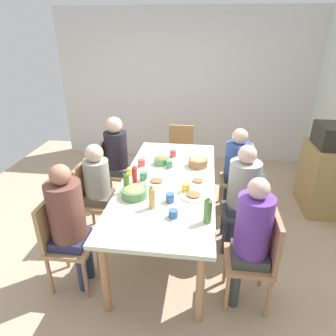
% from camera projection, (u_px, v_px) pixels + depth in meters
% --- Properties ---
extents(ground_plane, '(6.13, 6.13, 0.00)m').
position_uv_depth(ground_plane, '(168.00, 239.00, 3.53)').
color(ground_plane, tan).
extents(wall_left, '(0.12, 4.60, 2.60)m').
position_uv_depth(wall_left, '(187.00, 87.00, 5.33)').
color(wall_left, silver).
rests_on(wall_left, ground_plane).
extents(dining_table, '(2.27, 0.99, 0.77)m').
position_uv_depth(dining_table, '(168.00, 187.00, 3.24)').
color(dining_table, beige).
rests_on(dining_table, ground_plane).
extents(chair_0, '(0.40, 0.40, 0.90)m').
position_uv_depth(chair_0, '(242.00, 176.00, 3.89)').
color(chair_0, '#A68457').
rests_on(chair_0, ground_plane).
extents(person_0, '(0.32, 0.32, 1.15)m').
position_uv_depth(person_0, '(236.00, 163.00, 3.83)').
color(person_0, '#323D4D').
rests_on(person_0, ground_plane).
extents(chair_1, '(0.40, 0.40, 0.90)m').
position_uv_depth(chair_1, '(63.00, 238.00, 2.74)').
color(chair_1, tan).
rests_on(chair_1, ground_plane).
extents(person_1, '(0.31, 0.31, 1.25)m').
position_uv_depth(person_1, '(68.00, 217.00, 2.63)').
color(person_1, '#273446').
rests_on(person_1, ground_plane).
extents(chair_2, '(0.40, 0.40, 0.90)m').
position_uv_depth(chair_2, '(112.00, 168.00, 4.10)').
color(chair_2, '#A78449').
rests_on(chair_2, ground_plane).
extents(person_2, '(0.30, 0.30, 1.24)m').
position_uv_depth(person_2, '(117.00, 153.00, 3.99)').
color(person_2, '#2E2D52').
rests_on(person_2, ground_plane).
extents(chair_3, '(0.40, 0.40, 0.90)m').
position_uv_depth(chair_3, '(92.00, 196.00, 3.42)').
color(chair_3, tan).
rests_on(chair_3, ground_plane).
extents(person_3, '(0.30, 0.30, 1.15)m').
position_uv_depth(person_3, '(98.00, 183.00, 3.33)').
color(person_3, brown).
rests_on(person_3, ground_plane).
extents(chair_4, '(0.40, 0.40, 0.90)m').
position_uv_depth(chair_4, '(181.00, 151.00, 4.68)').
color(chair_4, '#B58549').
rests_on(chair_4, ground_plane).
extents(chair_5, '(0.40, 0.40, 0.90)m').
position_uv_depth(chair_5, '(249.00, 207.00, 3.21)').
color(chair_5, '#373F43').
rests_on(chair_5, ground_plane).
extents(person_5, '(0.32, 0.32, 1.21)m').
position_uv_depth(person_5, '(242.00, 189.00, 3.13)').
color(person_5, '#2B374C').
rests_on(person_5, ground_plane).
extents(chair_6, '(0.40, 0.40, 0.90)m').
position_uv_depth(chair_6, '(259.00, 255.00, 2.53)').
color(chair_6, '#B67C54').
rests_on(chair_6, ground_plane).
extents(person_6, '(0.30, 0.30, 1.23)m').
position_uv_depth(person_6, '(251.00, 233.00, 2.45)').
color(person_6, '#3D4547').
rests_on(person_6, ground_plane).
extents(plate_0, '(0.22, 0.22, 0.04)m').
position_uv_depth(plate_0, '(198.00, 181.00, 3.16)').
color(plate_0, silver).
rests_on(plate_0, dining_table).
extents(plate_1, '(0.25, 0.25, 0.04)m').
position_uv_depth(plate_1, '(157.00, 181.00, 3.16)').
color(plate_1, silver).
rests_on(plate_1, dining_table).
extents(plate_2, '(0.26, 0.26, 0.04)m').
position_uv_depth(plate_2, '(193.00, 195.00, 2.89)').
color(plate_2, silver).
rests_on(plate_2, dining_table).
extents(bowl_0, '(0.23, 0.23, 0.11)m').
position_uv_depth(bowl_0, '(198.00, 162.00, 3.52)').
color(bowl_0, '#956241').
rests_on(bowl_0, dining_table).
extents(bowl_1, '(0.25, 0.25, 0.10)m').
position_uv_depth(bowl_1, '(134.00, 192.00, 2.88)').
color(bowl_1, '#4E7C4B').
rests_on(bowl_1, dining_table).
extents(bowl_2, '(0.17, 0.17, 0.10)m').
position_uv_depth(bowl_2, '(161.00, 160.00, 3.57)').
color(bowl_2, '#538855').
rests_on(bowl_2, dining_table).
extents(cup_0, '(0.12, 0.09, 0.09)m').
position_uv_depth(cup_0, '(186.00, 188.00, 2.97)').
color(cup_0, '#E9C84C').
rests_on(cup_0, dining_table).
extents(cup_1, '(0.12, 0.08, 0.09)m').
position_uv_depth(cup_1, '(170.00, 198.00, 2.79)').
color(cup_1, '#3C63A5').
rests_on(cup_1, dining_table).
extents(cup_2, '(0.11, 0.08, 0.09)m').
position_uv_depth(cup_2, '(170.00, 164.00, 3.49)').
color(cup_2, '#4F935C').
rests_on(cup_2, dining_table).
extents(cup_3, '(0.12, 0.09, 0.08)m').
position_uv_depth(cup_3, '(142.00, 163.00, 3.54)').
color(cup_3, '#C74A44').
rests_on(cup_3, dining_table).
extents(cup_4, '(0.12, 0.08, 0.09)m').
position_uv_depth(cup_4, '(144.00, 176.00, 3.21)').
color(cup_4, '#41845B').
rests_on(cup_4, dining_table).
extents(cup_5, '(0.12, 0.08, 0.07)m').
position_uv_depth(cup_5, '(131.00, 171.00, 3.33)').
color(cup_5, '#E8CF4E').
rests_on(cup_5, dining_table).
extents(cup_6, '(0.12, 0.08, 0.07)m').
position_uv_depth(cup_6, '(173.00, 214.00, 2.57)').
color(cup_6, '#3C609A').
rests_on(cup_6, dining_table).
extents(cup_7, '(0.11, 0.08, 0.08)m').
position_uv_depth(cup_7, '(173.00, 154.00, 3.79)').
color(cup_7, '#C2443B').
rests_on(cup_7, dining_table).
extents(bottle_0, '(0.07, 0.07, 0.25)m').
position_uv_depth(bottle_0, '(208.00, 210.00, 2.47)').
color(bottle_0, '#56813C').
rests_on(bottle_0, dining_table).
extents(bottle_1, '(0.06, 0.06, 0.24)m').
position_uv_depth(bottle_1, '(126.00, 182.00, 2.94)').
color(bottle_1, '#55802E').
rests_on(bottle_1, dining_table).
extents(bottle_2, '(0.06, 0.06, 0.24)m').
position_uv_depth(bottle_2, '(152.00, 197.00, 2.67)').
color(bottle_2, tan).
rests_on(bottle_2, dining_table).
extents(bottle_3, '(0.05, 0.05, 0.25)m').
position_uv_depth(bottle_3, '(135.00, 176.00, 3.03)').
color(bottle_3, red).
rests_on(bottle_3, dining_table).
extents(side_cabinet, '(0.70, 0.44, 0.90)m').
position_uv_depth(side_cabinet, '(322.00, 178.00, 3.97)').
color(side_cabinet, '#A8884F').
rests_on(side_cabinet, ground_plane).
extents(microwave, '(0.48, 0.36, 0.28)m').
position_uv_depth(microwave, '(332.00, 136.00, 3.72)').
color(microwave, '#29281F').
rests_on(microwave, side_cabinet).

